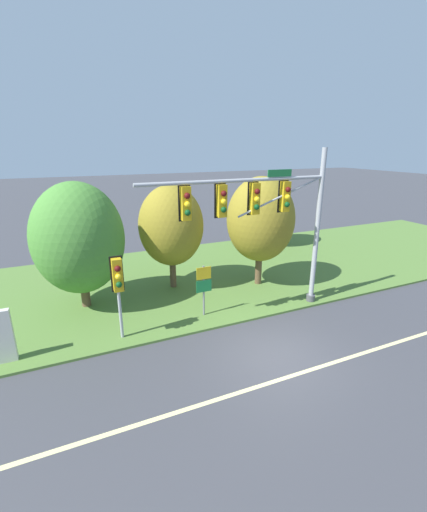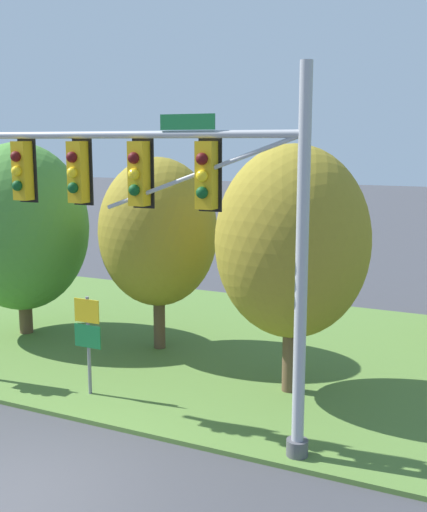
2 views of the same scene
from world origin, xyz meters
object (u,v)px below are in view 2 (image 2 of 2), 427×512
at_px(traffic_signal_mast, 164,201).
at_px(tree_nearest_road, 21,227).
at_px(route_sign_post, 88,333).
at_px(tree_behind_signpost, 292,242).
at_px(tree_left_of_mast, 158,232).

bearing_deg(traffic_signal_mast, tree_nearest_road, 151.53).
distance_m(traffic_signal_mast, route_sign_post, 4.01).
bearing_deg(tree_nearest_road, traffic_signal_mast, -28.47).
relative_size(route_sign_post, tree_behind_signpost, 0.40).
bearing_deg(tree_behind_signpost, traffic_signal_mast, -118.44).
bearing_deg(route_sign_post, tree_left_of_mast, 94.13).
distance_m(traffic_signal_mast, tree_nearest_road, 8.10).
distance_m(route_sign_post, tree_left_of_mast, 3.99).
bearing_deg(route_sign_post, tree_behind_signpost, 28.22).
xyz_separation_m(route_sign_post, tree_left_of_mast, (-0.26, 3.55, 1.80)).
distance_m(route_sign_post, tree_behind_signpost, 4.97).
xyz_separation_m(traffic_signal_mast, tree_nearest_road, (-7.02, 3.81, -1.35)).
bearing_deg(tree_left_of_mast, tree_behind_signpost, -18.26).
bearing_deg(tree_left_of_mast, route_sign_post, -85.87).
bearing_deg(traffic_signal_mast, tree_left_of_mast, 122.09).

